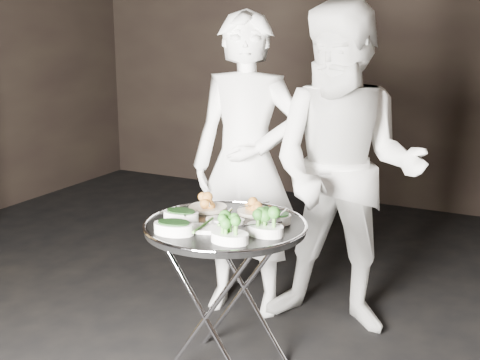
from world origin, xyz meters
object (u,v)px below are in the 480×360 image
at_px(waiter_left, 246,166).
at_px(waiter_right, 345,171).
at_px(tray_stand, 226,292).
at_px(serving_tray, 225,226).

height_order(waiter_left, waiter_right, waiter_right).
relative_size(tray_stand, waiter_left, 0.43).
bearing_deg(waiter_right, tray_stand, -120.41).
distance_m(tray_stand, waiter_right, 0.95).
bearing_deg(tray_stand, serving_tray, 0.00).
xyz_separation_m(serving_tray, waiter_right, (0.33, 0.75, 0.15)).
bearing_deg(waiter_left, waiter_right, -7.29).
relative_size(tray_stand, waiter_right, 0.41).
bearing_deg(serving_tray, waiter_right, 65.95).
distance_m(serving_tray, waiter_right, 0.83).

